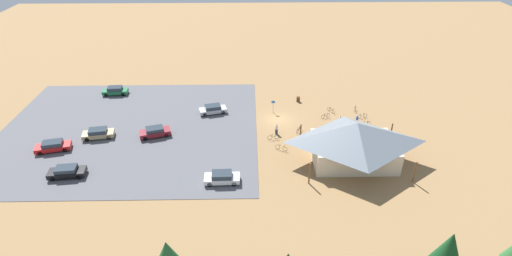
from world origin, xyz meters
The scene contains 25 objects.
ground centered at (0.00, 0.00, 0.00)m, with size 160.00×160.00×0.00m, color #937047.
parking_lot_asphalt centered at (22.87, 2.70, 0.03)m, with size 38.74×32.81×0.05m, color #56565B.
bike_pavilion centered at (-9.23, 11.58, 3.31)m, with size 13.41×9.84×5.84m.
trash_bin centered at (-3.93, -6.40, 0.45)m, with size 0.60×0.60×0.90m, color brown.
lot_sign centered at (0.65, -2.48, 1.41)m, with size 0.56×0.08×2.20m.
pine_center centered at (-11.59, 32.80, 5.27)m, with size 3.81×3.81×7.81m.
bicycle_blue_mid_cluster centered at (-13.57, 2.11, 0.35)m, with size 1.55×0.68×0.82m.
bicycle_orange_near_porch centered at (-6.45, 3.48, 0.36)m, with size 1.32×1.03×0.83m.
bicycle_red_trailside centered at (-8.91, -2.40, 0.36)m, with size 0.96×1.53×0.83m.
bicycle_black_yard_left centered at (-2.92, 3.80, 0.37)m, with size 0.96×1.46×0.82m.
bicycle_yellow_lone_east centered at (0.12, 8.79, 0.38)m, with size 1.63×0.88×0.87m.
bicycle_purple_edge_north centered at (-7.66, -0.43, 0.37)m, with size 1.52×0.79×0.80m.
bicycle_teal_edge_south centered at (-12.97, -2.77, 0.37)m, with size 0.57×1.67×0.84m.
bicycle_silver_yard_center centered at (-13.56, -0.34, 0.36)m, with size 1.66×0.66×0.80m.
bicycle_green_near_sign centered at (1.08, 5.89, 0.38)m, with size 1.71×0.49×0.87m.
car_black_far_end centered at (27.70, 14.30, 0.74)m, with size 4.68×2.36×1.38m.
car_silver_aisle_side centered at (10.49, -2.42, 0.73)m, with size 4.72×2.92×1.37m.
car_tan_front_row centered at (26.75, 4.93, 0.75)m, with size 4.69×2.63×1.42m.
car_red_mid_lot centered at (31.95, 8.26, 0.74)m, with size 4.96×2.89×1.40m.
car_white_by_curb centered at (8.02, 15.90, 0.75)m, with size 4.42×1.99×1.41m.
car_maroon_near_entry centered at (18.51, 4.68, 0.76)m, with size 4.78×3.11×1.42m.
car_green_second_row centered at (28.45, -9.84, 0.76)m, with size 4.42×2.11×1.45m.
visitor_near_lot centered at (-9.36, 2.26, 0.96)m, with size 0.36×0.36×1.82m.
visitor_crossing_yard centered at (0.52, 4.37, 0.88)m, with size 0.40×0.40×1.68m.
visitor_by_pavilion centered at (-12.09, 1.92, 0.89)m, with size 0.36×0.36×1.69m.
Camera 1 is at (4.58, 55.57, 30.98)m, focal length 28.08 mm.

